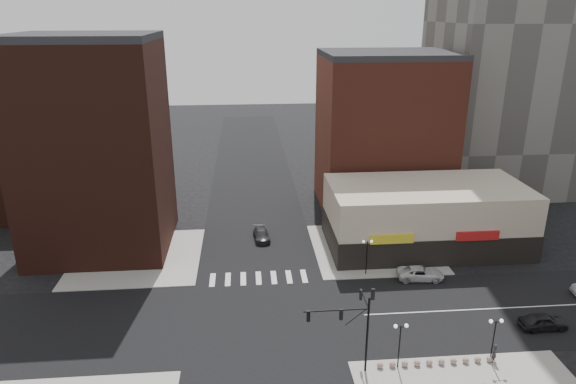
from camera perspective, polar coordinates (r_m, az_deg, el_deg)
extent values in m
plane|color=black|center=(51.04, -2.88, -14.01)|extent=(240.00, 240.00, 0.00)
cube|color=black|center=(51.03, -2.88, -14.00)|extent=(200.00, 14.00, 0.02)
cube|color=black|center=(51.03, -2.88, -14.00)|extent=(14.00, 200.00, 0.02)
cube|color=gray|center=(64.97, -16.36, -6.95)|extent=(15.00, 15.00, 0.12)
cube|color=gray|center=(65.48, 9.48, -6.17)|extent=(15.00, 15.00, 0.12)
cube|color=#391912|center=(65.48, -20.62, 4.43)|extent=(16.00, 15.00, 25.00)
cube|color=#391912|center=(85.44, -25.89, 2.52)|extent=(20.00, 18.00, 12.00)
cube|color=brown|center=(76.72, 10.53, 6.30)|extent=(18.00, 15.00, 22.00)
cube|color=#BCAD95|center=(66.21, 15.04, -2.57)|extent=(24.00, 12.00, 8.00)
cube|color=black|center=(67.08, 14.86, -4.39)|extent=(24.20, 12.20, 3.40)
cylinder|color=black|center=(43.31, 8.79, -15.49)|extent=(0.18, 0.18, 7.00)
cylinder|color=black|center=(41.43, 5.39, -12.96)|extent=(5.20, 0.11, 0.11)
cylinder|color=black|center=(42.10, 7.56, -13.61)|extent=(1.72, 0.06, 1.46)
cylinder|color=black|center=(43.17, 8.50, -11.64)|extent=(0.11, 3.00, 0.11)
cube|color=black|center=(41.35, 2.28, -13.61)|extent=(0.28, 0.18, 0.95)
sphere|color=red|center=(41.18, 2.28, -13.26)|extent=(0.16, 0.16, 0.16)
cube|color=black|center=(41.71, 5.92, -13.38)|extent=(0.28, 0.18, 0.95)
sphere|color=red|center=(41.55, 5.94, -13.04)|extent=(0.16, 0.16, 0.16)
cube|color=black|center=(44.45, 8.10, -11.23)|extent=(0.18, 0.28, 0.95)
sphere|color=red|center=(44.30, 8.12, -10.89)|extent=(0.16, 0.16, 0.16)
cube|color=black|center=(41.31, 9.41, -11.14)|extent=(0.28, 0.18, 0.95)
sphere|color=red|center=(41.16, 9.44, -10.78)|extent=(0.16, 0.16, 0.16)
cylinder|color=black|center=(44.94, 12.26, -16.44)|extent=(0.11, 0.11, 4.00)
cylinder|color=black|center=(43.86, 12.44, -14.43)|extent=(0.90, 0.06, 0.06)
sphere|color=white|center=(43.69, 11.87, -14.38)|extent=(0.32, 0.32, 0.32)
sphere|color=white|center=(43.94, 13.03, -14.26)|extent=(0.32, 0.32, 0.32)
cylinder|color=black|center=(47.73, 21.82, -15.18)|extent=(0.11, 0.11, 4.00)
cylinder|color=black|center=(46.71, 22.12, -13.25)|extent=(0.90, 0.06, 0.06)
sphere|color=white|center=(46.47, 21.63, -13.21)|extent=(0.32, 0.32, 0.32)
sphere|color=white|center=(46.86, 22.64, -13.07)|extent=(0.32, 0.32, 0.32)
cylinder|color=black|center=(58.35, 8.73, -7.23)|extent=(0.11, 0.11, 4.00)
cylinder|color=black|center=(57.53, 8.83, -5.54)|extent=(0.90, 0.06, 0.06)
sphere|color=white|center=(57.38, 8.39, -5.47)|extent=(0.32, 0.32, 0.32)
sphere|color=white|center=(57.59, 9.27, -5.43)|extent=(0.32, 0.32, 0.32)
sphere|color=#8B6D60|center=(45.60, 10.20, -18.41)|extent=(0.54, 0.54, 0.54)
sphere|color=#8B6D60|center=(45.85, 11.53, -18.26)|extent=(0.54, 0.54, 0.54)
sphere|color=#8B6D60|center=(46.13, 12.85, -18.11)|extent=(0.54, 0.54, 0.54)
sphere|color=#8B6D60|center=(46.43, 14.15, -17.95)|extent=(0.54, 0.54, 0.54)
sphere|color=#8B6D60|center=(46.75, 15.43, -17.78)|extent=(0.54, 0.54, 0.54)
sphere|color=#8B6D60|center=(47.10, 16.69, -17.61)|extent=(0.54, 0.54, 0.54)
sphere|color=#8B6D60|center=(47.46, 17.92, -17.43)|extent=(0.54, 0.54, 0.54)
sphere|color=#8B6D60|center=(47.85, 19.14, -17.25)|extent=(0.54, 0.54, 0.54)
sphere|color=#8B6D60|center=(48.25, 20.33, -17.06)|extent=(0.54, 0.54, 0.54)
sphere|color=#8B6D60|center=(48.68, 21.50, -16.87)|extent=(0.54, 0.54, 0.54)
imported|color=silver|center=(59.30, 14.50, -8.73)|extent=(5.31, 2.79, 1.43)
imported|color=black|center=(54.90, 26.50, -12.74)|extent=(4.45, 1.81, 1.51)
imported|color=black|center=(66.92, -2.96, -4.75)|extent=(2.28, 4.76, 1.34)
imported|color=#272429|center=(48.47, 21.92, -16.26)|extent=(0.73, 0.73, 1.70)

